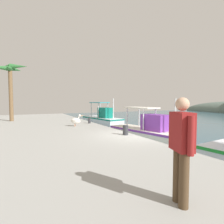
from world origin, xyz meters
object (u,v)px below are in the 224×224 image
at_px(fishing_boat_nearest, 102,119).
at_px(mooring_bollard_second, 125,130).
at_px(pelican, 76,120).
at_px(fisherman_standing, 181,145).
at_px(palm_tree, 9,75).
at_px(fishing_boat_second, 148,131).
at_px(mooring_bollard_nearest, 89,121).

xyz_separation_m(fishing_boat_nearest, mooring_bollard_second, (9.66, -2.91, 0.42)).
height_order(pelican, mooring_bollard_second, pelican).
relative_size(fisherman_standing, palm_tree, 0.37).
xyz_separation_m(fishing_boat_second, mooring_bollard_second, (1.45, -2.51, 0.47)).
relative_size(fishing_boat_nearest, fisherman_standing, 3.16).
bearing_deg(palm_tree, fishing_boat_nearest, 88.34).
relative_size(mooring_bollard_nearest, palm_tree, 0.09).
relative_size(fishing_boat_nearest, palm_tree, 1.15).
bearing_deg(fishing_boat_nearest, fisherman_standing, -18.93).
relative_size(fishing_boat_second, palm_tree, 1.19).
height_order(pelican, fisherman_standing, fisherman_standing).
bearing_deg(mooring_bollard_nearest, pelican, -49.36).
bearing_deg(palm_tree, mooring_bollard_second, 29.03).
bearing_deg(fishing_boat_nearest, fishing_boat_second, -2.84).
xyz_separation_m(mooring_bollard_nearest, palm_tree, (-4.46, -5.50, 3.73)).
bearing_deg(mooring_bollard_second, palm_tree, -150.97).
distance_m(fishing_boat_second, pelican, 4.85).
xyz_separation_m(fishing_boat_nearest, mooring_bollard_nearest, (4.22, -2.91, 0.38)).
height_order(mooring_bollard_nearest, palm_tree, palm_tree).
height_order(fishing_boat_second, palm_tree, palm_tree).
relative_size(fishing_boat_nearest, mooring_bollard_nearest, 13.56).
xyz_separation_m(fisherman_standing, mooring_bollard_nearest, (-11.31, 2.41, -0.79)).
distance_m(fishing_boat_nearest, fishing_boat_second, 8.22).
bearing_deg(fishing_boat_nearest, mooring_bollard_nearest, -34.64).
bearing_deg(fishing_boat_second, fisherman_standing, -33.92).
bearing_deg(mooring_bollard_nearest, fisherman_standing, -12.05).
bearing_deg(fishing_boat_second, palm_tree, -136.58).
height_order(pelican, mooring_bollard_nearest, pelican).
relative_size(mooring_bollard_second, palm_tree, 0.10).
bearing_deg(palm_tree, pelican, 35.78).
xyz_separation_m(fishing_boat_nearest, fishing_boat_second, (8.21, -0.41, -0.05)).
bearing_deg(mooring_bollard_nearest, fishing_boat_second, 32.08).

